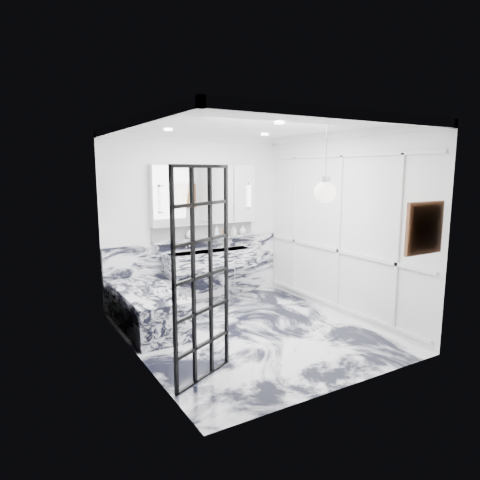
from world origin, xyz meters
TOP-DOWN VIEW (x-y plane):
  - floor at (0.00, 0.00)m, footprint 3.60×3.60m
  - ceiling at (0.00, 0.00)m, footprint 3.60×3.60m
  - wall_back at (0.00, 1.80)m, footprint 3.60×0.00m
  - wall_front at (0.00, -1.80)m, footprint 3.60×0.00m
  - wall_left at (-1.60, 0.00)m, footprint 0.00×3.60m
  - wall_right at (1.60, 0.00)m, footprint 0.00×3.60m
  - marble_clad_back at (0.00, 1.78)m, footprint 3.18×0.05m
  - marble_clad_left at (-1.59, 0.00)m, footprint 0.02×3.56m
  - panel_molding at (1.58, 0.00)m, footprint 0.03×3.40m
  - soap_bottle_a at (0.35, 1.71)m, footprint 0.10×0.10m
  - soap_bottle_b at (0.69, 1.71)m, footprint 0.09×0.09m
  - soap_bottle_c at (0.88, 1.71)m, footprint 0.15×0.15m
  - face_pot at (-0.14, 1.71)m, footprint 0.15×0.15m
  - amber_bottle at (0.50, 1.71)m, footprint 0.04×0.04m
  - flower_vase at (-0.99, 0.32)m, footprint 0.08×0.08m
  - crittall_door at (-1.15, -0.85)m, footprint 0.81×0.43m
  - artwork at (1.20, -1.76)m, footprint 0.50×0.05m
  - pendant_light at (0.12, -1.30)m, footprint 0.24×0.24m
  - trough_sink at (0.15, 1.55)m, footprint 1.60×0.45m
  - ledge at (0.15, 1.72)m, footprint 1.90×0.14m
  - subway_tile at (0.15, 1.78)m, footprint 1.90×0.03m
  - mirror_cabinet at (0.15, 1.73)m, footprint 1.90×0.16m
  - sconce_left at (-0.67, 1.63)m, footprint 0.07×0.07m
  - sconce_right at (0.97, 1.63)m, footprint 0.07×0.07m
  - bathtub at (-1.18, 0.90)m, footprint 0.75×1.65m

SIDE VIEW (x-z plane):
  - floor at x=0.00m, z-range 0.00..0.00m
  - bathtub at x=-1.18m, z-range 0.00..0.55m
  - marble_clad_back at x=0.00m, z-range 0.00..1.05m
  - flower_vase at x=-0.99m, z-range 0.55..0.67m
  - trough_sink at x=0.15m, z-range 0.58..0.88m
  - ledge at x=0.15m, z-range 1.05..1.09m
  - crittall_door at x=-1.15m, z-range 0.00..2.28m
  - amber_bottle at x=0.50m, z-range 1.09..1.19m
  - face_pot at x=-0.14m, z-range 1.09..1.24m
  - soap_bottle_c at x=0.88m, z-range 1.09..1.25m
  - soap_bottle_b at x=0.69m, z-range 1.09..1.26m
  - soap_bottle_a at x=0.35m, z-range 1.09..1.29m
  - subway_tile at x=0.15m, z-range 1.09..1.32m
  - panel_molding at x=1.58m, z-range 0.15..2.45m
  - marble_clad_left at x=-1.59m, z-range 0.00..2.68m
  - wall_back at x=0.00m, z-range -0.40..3.20m
  - wall_front at x=0.00m, z-range -0.40..3.20m
  - wall_left at x=-1.60m, z-range -0.40..3.20m
  - wall_right at x=1.60m, z-range -0.40..3.20m
  - artwork at x=1.20m, z-range 1.34..1.84m
  - sconce_left at x=-0.67m, z-range 1.58..1.98m
  - sconce_right at x=0.97m, z-range 1.58..1.98m
  - mirror_cabinet at x=0.15m, z-range 1.32..2.32m
  - pendant_light at x=0.12m, z-range 1.88..2.12m
  - ceiling at x=0.00m, z-range 2.80..2.80m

